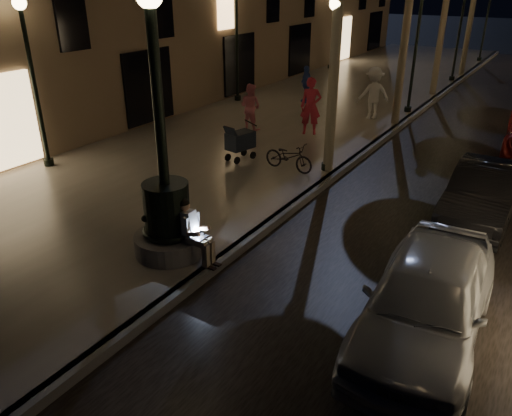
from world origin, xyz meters
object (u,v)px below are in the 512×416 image
Objects in this scene: fountain_lamppost at (167,206)px; stroller at (240,141)px; seated_man_laptop at (192,229)px; lamp_left_a at (30,59)px; lamp_curb_c at (461,20)px; pedestrian_pink at (250,107)px; bicycle at (289,157)px; lamp_left_b at (237,29)px; pedestrian_red at (311,106)px; pedestrian_white at (373,93)px; car_front at (427,299)px; pedestrian_blue at (306,84)px; car_second at (484,193)px; lamp_left_c at (333,15)px; lamp_curb_b at (418,34)px; lamp_curb_a at (333,62)px; lamp_curb_d at (488,11)px.

fountain_lamppost is 4.28× the size of stroller.
lamp_left_a is (-7.01, 2.00, 2.35)m from seated_man_laptop.
fountain_lamppost is at bearing -91.82° from lamp_curb_c.
bicycle is (3.19, -2.96, -0.42)m from pedestrian_pink.
lamp_left_b is 8.38m from stroller.
seated_man_laptop is 9.22m from pedestrian_red.
bicycle is (-0.01, -6.76, -0.57)m from pedestrian_white.
bicycle is (-0.91, -16.60, -2.63)m from lamp_curb_c.
fountain_lamppost is at bearing -58.09° from stroller.
stroller is at bearing 37.64° from pedestrian_white.
pedestrian_blue reaches higher than car_front.
pedestrian_red is at bearing 151.30° from car_second.
pedestrian_white is 3.63m from pedestrian_blue.
lamp_curb_c and lamp_left_c have the same top height.
pedestrian_red reaches higher than car_second.
lamp_left_c is 9.41m from pedestrian_blue.
lamp_curb_b is 1.20× the size of car_second.
pedestrian_blue is (-4.35, 7.29, -2.25)m from lamp_curb_a.
lamp_curb_a is at bearing -66.07° from lamp_left_c.
pedestrian_blue is at bearing 105.36° from fountain_lamppost.
lamp_curb_d is at bearing 89.83° from seated_man_laptop.
seated_man_laptop is 30.09m from lamp_curb_d.
lamp_curb_b reaches higher than car_second.
fountain_lamppost is 1.30× the size of car_second.
bicycle is (3.44, -7.89, -0.38)m from pedestrian_blue.
pedestrian_red is 1.19× the size of pedestrian_pink.
stroller is 6.98m from pedestrian_white.
lamp_left_c is at bearing -96.29° from pedestrian_white.
pedestrian_blue is (-4.35, -8.71, -2.25)m from lamp_curb_c.
fountain_lamppost is 7.00m from lamp_left_a.
lamp_curb_a reaches higher than bicycle.
lamp_curb_d reaches higher than pedestrian_blue.
seated_man_laptop is 6.96m from car_second.
lamp_left_b reaches higher than pedestrian_pink.
lamp_left_b is at bearing 118.07° from fountain_lamppost.
bicycle is (-0.91, -24.60, -2.63)m from lamp_curb_d.
car_front is (4.30, -5.72, -2.49)m from lamp_curb_a.
car_second is at bearing 162.63° from pedestrian_pink.
lamp_curb_d is 17.42m from pedestrian_blue.
lamp_curb_b is 13.94m from lamp_left_a.
bicycle is (1.11, -3.61, -0.57)m from pedestrian_red.
lamp_curb_a is 2.85m from bicycle.
lamp_curb_d is at bearing 95.02° from car_front.
lamp_left_b is at bearing 90.00° from lamp_left_a.
lamp_curb_d is at bearing 75.77° from lamp_left_a.
pedestrian_pink is (-4.09, -5.64, -2.21)m from lamp_curb_b.
lamp_curb_a is 8.00m from lamp_curb_b.
lamp_left_a is 3.12× the size of bicycle.
lamp_left_b reaches higher than bicycle.
fountain_lamppost is 13.75m from lamp_left_b.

